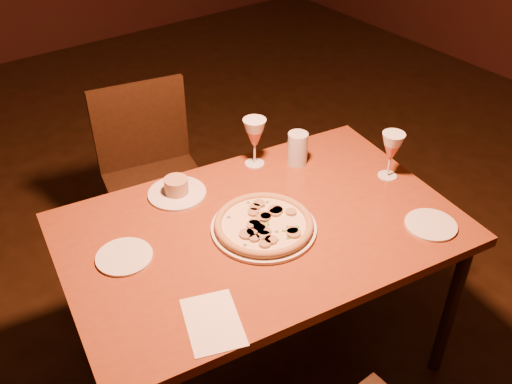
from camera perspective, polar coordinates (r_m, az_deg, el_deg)
floor at (r=2.67m, az=1.68°, el=-10.98°), size 7.00×7.00×0.00m
dining_table at (r=1.99m, az=0.49°, el=-4.76°), size 1.44×1.04×0.71m
chair_far at (r=2.63m, az=-10.29°, el=1.90°), size 0.50×0.50×0.89m
pizza_plate at (r=1.92m, az=0.78°, el=-3.27°), size 0.36×0.36×0.04m
ramekin_saucer at (r=2.10m, az=-7.94°, el=0.25°), size 0.21×0.21×0.07m
wine_glass_far at (r=2.21m, az=-0.15°, el=4.99°), size 0.09×0.09×0.20m
wine_glass_right at (r=2.20m, az=13.31°, el=3.57°), size 0.09×0.09×0.19m
water_tumbler at (r=2.24m, az=4.18°, el=4.37°), size 0.08×0.08×0.13m
side_plate_left at (r=1.87m, az=-13.04°, el=-6.32°), size 0.18×0.18×0.01m
side_plate_near at (r=2.04m, az=17.09°, el=-3.16°), size 0.18×0.18×0.01m
menu_card at (r=1.65m, az=-4.33°, el=-12.83°), size 0.21×0.26×0.00m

